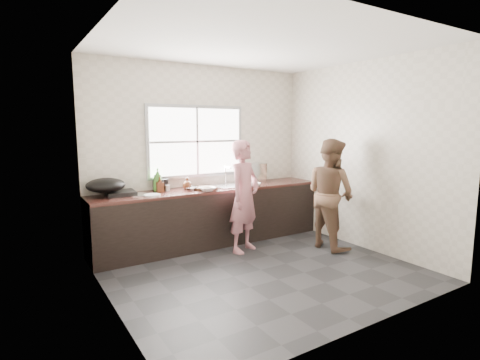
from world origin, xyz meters
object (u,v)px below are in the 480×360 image
black_pot (161,184)px  dish_rack (252,172)px  bottle_green (158,180)px  pot_lid_left (139,195)px  bottle_brown_tall (160,185)px  woman (244,200)px  bowl_mince (207,189)px  wok (106,185)px  pot_lid_right (129,194)px  cutting_board (206,188)px  bottle_brown_short (187,184)px  bowl_crabs (244,185)px  bowl_held (255,184)px  plate_food (152,195)px  glass_jar (168,188)px  burner (121,193)px  person_side (330,194)px

black_pot → dish_rack: bearing=-0.9°
bottle_green → pot_lid_left: size_ratio=1.21×
bottle_brown_tall → woman: bearing=-32.1°
woman → bowl_mince: woman is taller
wok → pot_lid_right: bearing=6.3°
bowl_mince → pot_lid_right: bearing=161.3°
cutting_board → black_pot: black_pot is taller
bottle_brown_short → bowl_crabs: bearing=-19.3°
bowl_held → bottle_brown_short: 1.06m
dish_rack → pot_lid_left: 2.00m
bottle_green → pot_lid_left: (-0.33, -0.16, -0.16)m
plate_food → bottle_brown_tall: 0.31m
woman → glass_jar: bearing=119.2°
wok → dish_rack: 2.38m
woman → bottle_brown_tall: bearing=123.3°
glass_jar → pot_lid_left: size_ratio=0.32×
bowl_crabs → plate_food: 1.42m
bowl_crabs → pot_lid_left: bowl_crabs is taller
burner → dish_rack: 2.19m
pot_lid_right → bowl_mince: bearing=-18.7°
cutting_board → bowl_held: 0.80m
bottle_green → dish_rack: bottle_green is taller
bowl_crabs → wok: (-1.96, 0.31, 0.12)m
wok → pot_lid_left: 0.44m
pot_lid_left → pot_lid_right: (-0.09, 0.14, -0.00)m
bowl_mince → pot_lid_right: (-1.02, 0.34, -0.02)m
glass_jar → pot_lid_right: bearing=176.4°
burner → pot_lid_left: burner is taller
bowl_crabs → black_pot: size_ratio=0.82×
dish_rack → bottle_brown_short: bearing=-162.0°
black_pot → pot_lid_left: 0.46m
bowl_held → pot_lid_right: size_ratio=0.91×
cutting_board → plate_food: size_ratio=1.60×
plate_food → bowl_held: bearing=-2.1°
plate_food → bottle_brown_tall: bearing=49.7°
bowl_crabs → burner: bearing=169.2°
bottle_green → glass_jar: bottle_green is taller
bowl_held → bottle_brown_tall: (-1.44, 0.29, 0.06)m
cutting_board → dish_rack: 1.05m
bottle_green → wok: bearing=-175.4°
bowl_held → burner: 2.00m
bowl_crabs → dish_rack: 0.61m
bottle_green → cutting_board: bearing=-19.6°
bowl_mince → plate_food: 0.80m
woman → glass_jar: woman is taller
bottle_brown_tall → person_side: bearing=-28.1°
bottle_brown_tall → pot_lid_left: bottle_brown_tall is taller
black_pot → bottle_brown_short: 0.38m
plate_food → burner: 0.44m
bowl_mince → black_pot: bearing=140.6°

